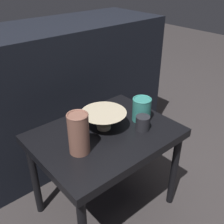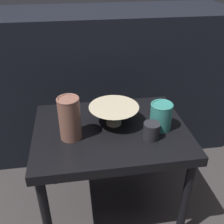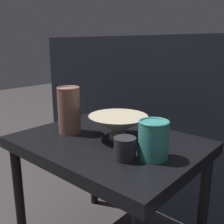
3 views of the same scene
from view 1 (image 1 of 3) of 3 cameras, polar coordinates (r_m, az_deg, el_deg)
The scene contains 7 objects.
ground_plane at distance 1.51m, azimuth -1.26°, elevation -19.57°, with size 8.00×8.00×0.00m, color #383333.
table at distance 1.22m, azimuth -1.47°, elevation -6.67°, with size 0.64×0.48×0.48m.
couch_backdrop at distance 1.66m, azimuth -14.83°, elevation 3.00°, with size 1.60×0.50×0.84m.
bowl at distance 1.19m, azimuth -1.82°, elevation -1.47°, with size 0.21×0.21×0.08m.
vase_textured_left at distance 1.03m, azimuth -7.29°, elevation -4.55°, with size 0.09×0.09×0.17m.
vase_colorful_right at distance 1.26m, azimuth 6.47°, elevation 0.68°, with size 0.09×0.09×0.12m.
cup at distance 1.20m, azimuth 6.69°, elevation -2.37°, with size 0.06×0.06×0.07m.
Camera 1 is at (-0.62, -0.76, 1.15)m, focal length 42.00 mm.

